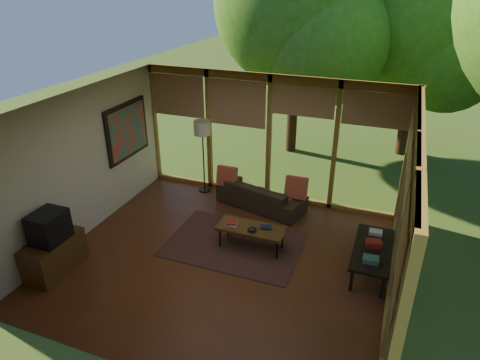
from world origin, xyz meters
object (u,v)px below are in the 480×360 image
at_px(sofa, 261,195).
at_px(media_cabinet, 54,255).
at_px(coffee_table, 251,229).
at_px(television, 49,227).
at_px(floor_lamp, 202,132).
at_px(side_console, 372,250).

height_order(sofa, media_cabinet, media_cabinet).
bearing_deg(coffee_table, television, -147.48).
height_order(sofa, coffee_table, sofa).
bearing_deg(floor_lamp, side_console, -23.69).
distance_m(television, floor_lamp, 3.71).
relative_size(television, side_console, 0.39).
distance_m(media_cabinet, television, 0.55).
height_order(floor_lamp, coffee_table, floor_lamp).
relative_size(television, coffee_table, 0.46).
height_order(television, floor_lamp, floor_lamp).
bearing_deg(television, side_console, 20.82).
relative_size(sofa, floor_lamp, 1.13).
relative_size(coffee_table, side_console, 0.86).
distance_m(television, coffee_table, 3.33).
height_order(floor_lamp, side_console, floor_lamp).
relative_size(sofa, coffee_table, 1.55).
xyz_separation_m(television, floor_lamp, (1.03, 3.52, 0.56)).
bearing_deg(side_console, coffee_table, -178.02).
xyz_separation_m(media_cabinet, television, (0.02, 0.00, 0.55)).
xyz_separation_m(floor_lamp, coffee_table, (1.75, -1.75, -1.01)).
bearing_deg(coffee_table, media_cabinet, -147.67).
distance_m(media_cabinet, coffee_table, 3.32).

